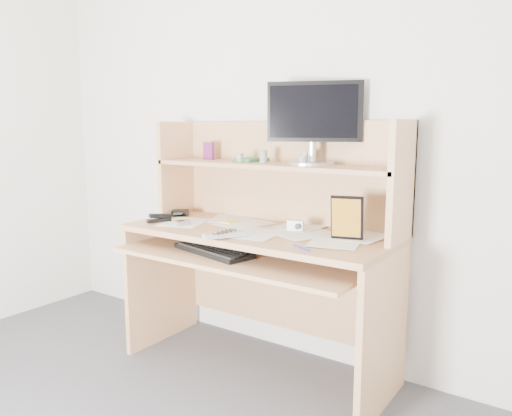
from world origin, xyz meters
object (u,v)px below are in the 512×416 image
Objects in this scene: game_case at (347,218)px; tv_remote at (225,235)px; desk at (265,238)px; monitor at (314,121)px; keyboard at (213,250)px.

tv_remote is at bearing -168.73° from game_case.
desk is 6.79× the size of game_case.
monitor reaches higher than desk.
monitor is at bearing 26.30° from desk.
desk is 0.30m from keyboard.
tv_remote is at bearing -93.36° from desk.
tv_remote is (-0.02, -0.32, 0.07)m from desk.
keyboard is (-0.13, -0.27, -0.03)m from desk.
keyboard is 2.33× the size of game_case.
game_case is at bearing -5.87° from desk.
tv_remote is 0.57m from game_case.
game_case is (0.50, 0.27, 0.09)m from tv_remote.
game_case is 0.45× the size of monitor.
keyboard is 2.34× the size of tv_remote.
desk reaches higher than game_case.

